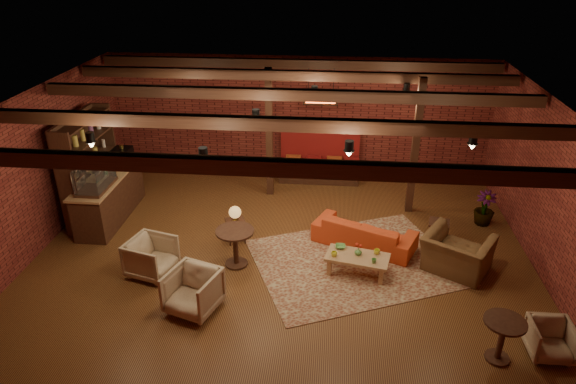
# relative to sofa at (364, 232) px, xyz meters

# --- Properties ---
(floor) EXTENTS (10.00, 10.00, 0.00)m
(floor) POSITION_rel_sofa_xyz_m (-1.68, -0.32, -0.31)
(floor) COLOR #37190D
(floor) RESTS_ON ground
(ceiling) EXTENTS (10.00, 8.00, 0.02)m
(ceiling) POSITION_rel_sofa_xyz_m (-1.68, -0.32, 2.89)
(ceiling) COLOR black
(ceiling) RESTS_ON wall_back
(wall_back) EXTENTS (10.00, 0.02, 3.20)m
(wall_back) POSITION_rel_sofa_xyz_m (-1.68, 3.68, 1.29)
(wall_back) COLOR maroon
(wall_back) RESTS_ON ground
(wall_front) EXTENTS (10.00, 0.02, 3.20)m
(wall_front) POSITION_rel_sofa_xyz_m (-1.68, -4.32, 1.29)
(wall_front) COLOR maroon
(wall_front) RESTS_ON ground
(wall_left) EXTENTS (0.02, 8.00, 3.20)m
(wall_left) POSITION_rel_sofa_xyz_m (-6.68, -0.32, 1.29)
(wall_left) COLOR maroon
(wall_left) RESTS_ON ground
(wall_right) EXTENTS (0.02, 8.00, 3.20)m
(wall_right) POSITION_rel_sofa_xyz_m (3.32, -0.32, 1.29)
(wall_right) COLOR maroon
(wall_right) RESTS_ON ground
(ceiling_beams) EXTENTS (9.80, 6.40, 0.22)m
(ceiling_beams) POSITION_rel_sofa_xyz_m (-1.68, -0.32, 2.77)
(ceiling_beams) COLOR black
(ceiling_beams) RESTS_ON ceiling
(ceiling_pipe) EXTENTS (9.60, 0.12, 0.12)m
(ceiling_pipe) POSITION_rel_sofa_xyz_m (-1.68, 1.28, 2.54)
(ceiling_pipe) COLOR black
(ceiling_pipe) RESTS_ON ceiling
(post_left) EXTENTS (0.16, 0.16, 3.20)m
(post_left) POSITION_rel_sofa_xyz_m (-2.28, 2.28, 1.29)
(post_left) COLOR black
(post_left) RESTS_ON ground
(post_right) EXTENTS (0.16, 0.16, 3.20)m
(post_right) POSITION_rel_sofa_xyz_m (1.12, 1.68, 1.29)
(post_right) COLOR black
(post_right) RESTS_ON ground
(service_counter) EXTENTS (0.80, 2.50, 1.60)m
(service_counter) POSITION_rel_sofa_xyz_m (-5.78, 0.68, 0.49)
(service_counter) COLOR black
(service_counter) RESTS_ON ground
(plant_counter) EXTENTS (0.35, 0.39, 0.30)m
(plant_counter) POSITION_rel_sofa_xyz_m (-5.68, 0.88, 0.91)
(plant_counter) COLOR #337F33
(plant_counter) RESTS_ON service_counter
(shelving_hutch) EXTENTS (0.52, 2.00, 2.40)m
(shelving_hutch) POSITION_rel_sofa_xyz_m (-6.18, 0.78, 0.89)
(shelving_hutch) COLOR black
(shelving_hutch) RESTS_ON ground
(banquette) EXTENTS (2.10, 0.70, 1.00)m
(banquette) POSITION_rel_sofa_xyz_m (-1.08, 3.23, 0.19)
(banquette) COLOR maroon
(banquette) RESTS_ON ground
(service_sign) EXTENTS (0.86, 0.06, 0.30)m
(service_sign) POSITION_rel_sofa_xyz_m (-1.08, 2.78, 2.04)
(service_sign) COLOR #FF5019
(service_sign) RESTS_ON ceiling
(ceiling_spotlights) EXTENTS (6.40, 4.40, 0.28)m
(ceiling_spotlights) POSITION_rel_sofa_xyz_m (-1.68, -0.32, 2.55)
(ceiling_spotlights) COLOR black
(ceiling_spotlights) RESTS_ON ceiling
(rug) EXTENTS (4.66, 4.19, 0.01)m
(rug) POSITION_rel_sofa_xyz_m (-0.20, -0.67, -0.30)
(rug) COLOR maroon
(rug) RESTS_ON floor
(sofa) EXTENTS (2.26, 1.60, 0.62)m
(sofa) POSITION_rel_sofa_xyz_m (0.00, 0.00, 0.00)
(sofa) COLOR #C63D1B
(sofa) RESTS_ON floor
(coffee_table) EXTENTS (1.29, 0.83, 0.66)m
(coffee_table) POSITION_rel_sofa_xyz_m (-0.19, -1.05, 0.06)
(coffee_table) COLOR olive
(coffee_table) RESTS_ON floor
(side_table_lamp) EXTENTS (0.51, 0.51, 0.83)m
(side_table_lamp) POSITION_rel_sofa_xyz_m (-2.72, -0.08, 0.32)
(side_table_lamp) COLOR black
(side_table_lamp) RESTS_ON floor
(round_table_left) EXTENTS (0.75, 0.75, 0.78)m
(round_table_left) POSITION_rel_sofa_xyz_m (-2.55, -0.96, 0.22)
(round_table_left) COLOR black
(round_table_left) RESTS_ON floor
(armchair_a) EXTENTS (0.93, 0.97, 0.82)m
(armchair_a) POSITION_rel_sofa_xyz_m (-4.10, -1.42, 0.10)
(armchair_a) COLOR beige
(armchair_a) RESTS_ON floor
(armchair_b) EXTENTS (1.02, 0.99, 0.84)m
(armchair_b) POSITION_rel_sofa_xyz_m (-3.03, -2.40, 0.11)
(armchair_b) COLOR beige
(armchair_b) RESTS_ON floor
(armchair_right) EXTENTS (1.42, 1.28, 1.04)m
(armchair_right) POSITION_rel_sofa_xyz_m (1.73, -0.77, 0.21)
(armchair_right) COLOR brown
(armchair_right) RESTS_ON floor
(side_table_book) EXTENTS (0.50, 0.50, 0.49)m
(side_table_book) POSITION_rel_sofa_xyz_m (1.58, 0.32, 0.13)
(side_table_book) COLOR black
(side_table_book) RESTS_ON floor
(round_table_right) EXTENTS (0.63, 0.63, 0.74)m
(round_table_right) POSITION_rel_sofa_xyz_m (1.93, -3.12, 0.18)
(round_table_right) COLOR black
(round_table_right) RESTS_ON floor
(armchair_far) EXTENTS (0.63, 0.59, 0.64)m
(armchair_far) POSITION_rel_sofa_xyz_m (2.72, -2.95, 0.01)
(armchair_far) COLOR beige
(armchair_far) RESTS_ON floor
(plant_tall) EXTENTS (1.43, 1.43, 2.39)m
(plant_tall) POSITION_rel_sofa_xyz_m (2.72, 1.17, 0.88)
(plant_tall) COLOR #4C7F4C
(plant_tall) RESTS_ON floor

